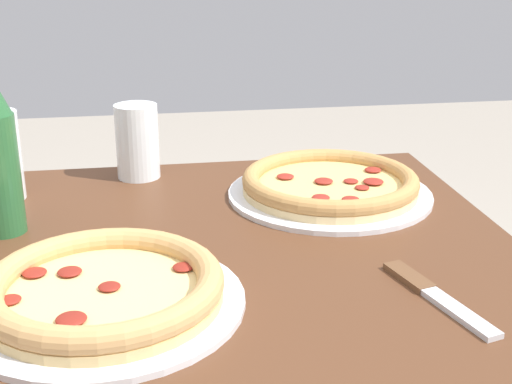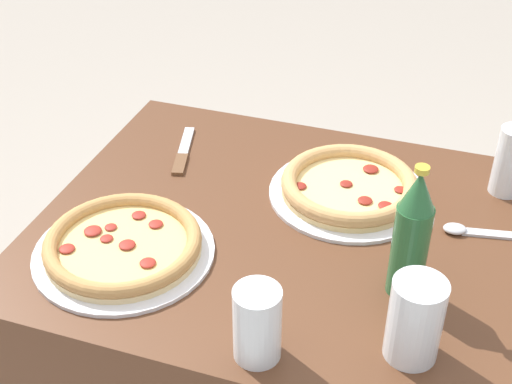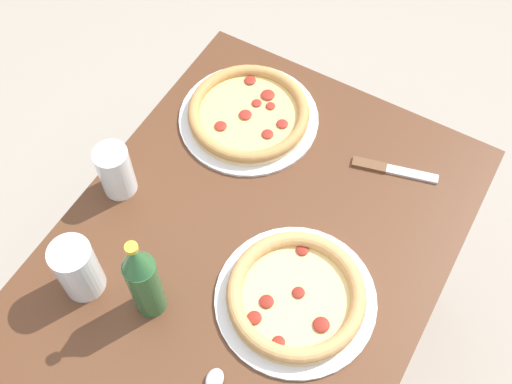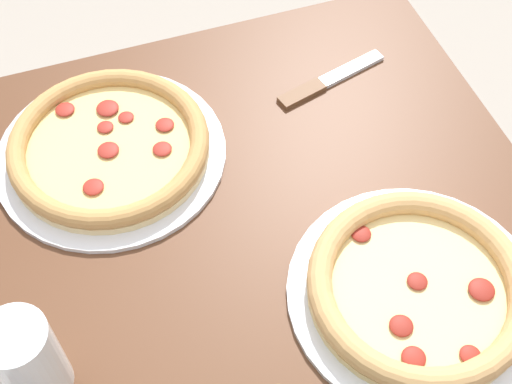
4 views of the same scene
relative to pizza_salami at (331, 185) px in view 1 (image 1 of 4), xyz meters
The scene contains 4 objects.
pizza_salami is the anchor object (origin of this frame).
pizza_veggie 0.47m from the pizza_salami, 138.13° to the right, with size 0.33×0.33×0.05m.
glass_iced_tea 0.34m from the pizza_salami, 153.93° to the left, with size 0.07×0.07×0.13m.
knife 0.35m from the pizza_salami, 84.42° to the right, with size 0.07×0.19×0.01m.
Camera 1 is at (-0.00, -0.89, 1.19)m, focal length 50.00 mm.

